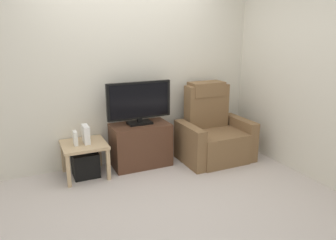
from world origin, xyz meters
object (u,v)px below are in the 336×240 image
(subwoofer_box, at_px, (85,164))
(television, at_px, (139,102))
(game_console, at_px, (86,134))
(side_table, at_px, (84,148))
(recliner_armchair, at_px, (213,133))
(book_upright, at_px, (75,138))
(tv_stand, at_px, (141,145))

(subwoofer_box, bearing_deg, television, 3.48)
(subwoofer_box, height_order, game_console, game_console)
(television, bearing_deg, side_table, -176.52)
(recliner_armchair, xyz_separation_m, book_upright, (-1.89, 0.15, 0.15))
(tv_stand, xyz_separation_m, book_upright, (-0.86, -0.05, 0.23))
(recliner_armchair, bearing_deg, side_table, 170.48)
(subwoofer_box, distance_m, book_upright, 0.38)
(game_console, bearing_deg, tv_stand, 1.38)
(side_table, bearing_deg, subwoofer_box, 18.43)
(side_table, relative_size, book_upright, 3.07)
(book_upright, xyz_separation_m, game_console, (0.14, 0.03, 0.02))
(recliner_armchair, height_order, side_table, recliner_armchair)
(television, height_order, recliner_armchair, television)
(side_table, xyz_separation_m, subwoofer_box, (0.00, 0.00, -0.21))
(tv_stand, bearing_deg, book_upright, -176.84)
(television, xyz_separation_m, recliner_armchair, (1.03, -0.22, -0.51))
(side_table, height_order, subwoofer_box, side_table)
(subwoofer_box, xyz_separation_m, game_console, (0.04, 0.01, 0.39))
(recliner_armchair, distance_m, game_console, 1.77)
(television, height_order, subwoofer_box, television)
(recliner_armchair, height_order, subwoofer_box, recliner_armchair)
(recliner_armchair, distance_m, book_upright, 1.90)
(side_table, bearing_deg, tv_stand, 2.07)
(subwoofer_box, bearing_deg, game_console, 15.95)
(game_console, bearing_deg, subwoofer_box, -164.05)
(subwoofer_box, distance_m, game_console, 0.39)
(side_table, height_order, book_upright, book_upright)
(tv_stand, relative_size, recliner_armchair, 0.72)
(tv_stand, height_order, recliner_armchair, recliner_armchair)
(television, bearing_deg, tv_stand, -90.00)
(recliner_armchair, bearing_deg, game_console, 170.05)
(side_table, distance_m, book_upright, 0.19)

